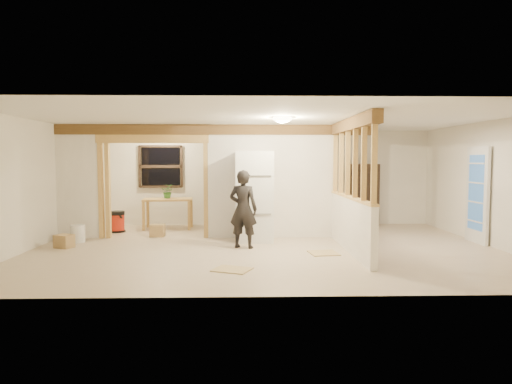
{
  "coord_description": "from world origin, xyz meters",
  "views": [
    {
      "loc": [
        -0.39,
        -8.87,
        1.72
      ],
      "look_at": [
        -0.16,
        0.4,
        1.07
      ],
      "focal_mm": 32.0,
      "sensor_mm": 36.0,
      "label": 1
    }
  ],
  "objects_px": {
    "work_table": "(168,214)",
    "shop_vac": "(117,222)",
    "bookshelf": "(363,195)",
    "woman": "(243,209)",
    "refrigerator": "(254,196)"
  },
  "relations": [
    {
      "from": "refrigerator",
      "to": "woman",
      "type": "relative_size",
      "value": 1.24
    },
    {
      "from": "refrigerator",
      "to": "woman",
      "type": "xyz_separation_m",
      "value": [
        -0.23,
        -0.79,
        -0.19
      ]
    },
    {
      "from": "work_table",
      "to": "shop_vac",
      "type": "xyz_separation_m",
      "value": [
        -1.13,
        -0.52,
        -0.13
      ]
    },
    {
      "from": "work_table",
      "to": "refrigerator",
      "type": "bearing_deg",
      "value": -44.73
    },
    {
      "from": "bookshelf",
      "to": "woman",
      "type": "bearing_deg",
      "value": -135.67
    },
    {
      "from": "refrigerator",
      "to": "woman",
      "type": "bearing_deg",
      "value": -106.42
    },
    {
      "from": "work_table",
      "to": "bookshelf",
      "type": "height_order",
      "value": "bookshelf"
    },
    {
      "from": "shop_vac",
      "to": "bookshelf",
      "type": "xyz_separation_m",
      "value": [
        6.17,
        1.05,
        0.55
      ]
    },
    {
      "from": "shop_vac",
      "to": "bookshelf",
      "type": "relative_size",
      "value": 0.32
    },
    {
      "from": "bookshelf",
      "to": "work_table",
      "type": "bearing_deg",
      "value": -173.94
    },
    {
      "from": "refrigerator",
      "to": "shop_vac",
      "type": "distance_m",
      "value": 3.55
    },
    {
      "from": "refrigerator",
      "to": "work_table",
      "type": "height_order",
      "value": "refrigerator"
    },
    {
      "from": "shop_vac",
      "to": "bookshelf",
      "type": "distance_m",
      "value": 6.28
    },
    {
      "from": "shop_vac",
      "to": "refrigerator",
      "type": "bearing_deg",
      "value": -20.81
    },
    {
      "from": "woman",
      "to": "shop_vac",
      "type": "distance_m",
      "value": 3.67
    }
  ]
}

